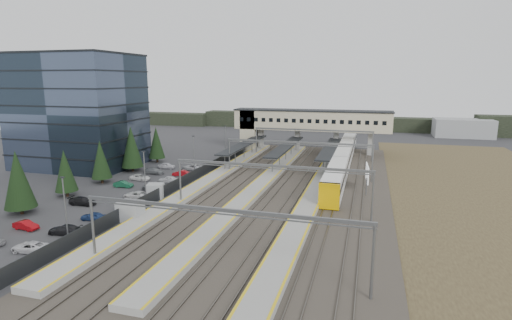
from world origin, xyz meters
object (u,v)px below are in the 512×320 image
(office_building, at_px, (78,111))
(billboard, at_px, (367,174))
(relay_cabin_far, at_px, (155,191))
(footbridge, at_px, (300,122))
(train, at_px, (344,157))
(relay_cabin_near, at_px, (130,211))

(office_building, relative_size, billboard, 4.33)
(relay_cabin_far, relative_size, footbridge, 0.08)
(relay_cabin_far, xyz_separation_m, footbridge, (15.35, 47.74, 6.76))
(footbridge, xyz_separation_m, train, (12.30, -15.14, -5.74))
(relay_cabin_near, height_order, train, train)
(office_building, relative_size, train, 0.38)
(office_building, distance_m, train, 58.79)
(footbridge, relative_size, billboard, 7.21)
(office_building, distance_m, billboard, 61.99)
(train, relative_size, billboard, 11.43)
(office_building, relative_size, relay_cabin_far, 7.96)
(office_building, bearing_deg, train, 14.86)
(train, xyz_separation_m, billboard, (5.14, -19.52, 0.94))
(relay_cabin_near, xyz_separation_m, relay_cabin_far, (-2.13, 10.33, -0.16))
(relay_cabin_far, relative_size, billboard, 0.54)
(office_building, bearing_deg, relay_cabin_near, -42.63)
(relay_cabin_near, distance_m, billboard, 38.61)
(relay_cabin_near, relative_size, train, 0.05)
(footbridge, bearing_deg, office_building, -145.53)
(footbridge, bearing_deg, train, -50.91)
(relay_cabin_near, height_order, relay_cabin_far, relay_cabin_near)
(relay_cabin_near, bearing_deg, footbridge, 77.18)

